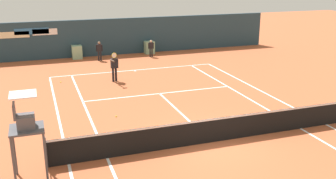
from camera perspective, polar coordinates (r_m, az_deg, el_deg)
name	(u,v)px	position (r m, az deg, el deg)	size (l,w,h in m)	color
ground_plane	(206,136)	(15.41, 5.55, -6.82)	(80.00, 80.00, 0.01)	#B25633
tennis_net	(213,130)	(14.74, 6.54, -5.86)	(12.10, 0.10, 1.07)	#4C4C51
sponsor_back_wall	(116,37)	(30.15, -7.62, 7.59)	(25.00, 1.02, 2.75)	#233D4C
umpire_chair	(26,125)	(12.40, -20.11, -4.89)	(1.00, 1.00, 2.78)	#47474C
player_on_baseline	(114,65)	(22.70, -7.88, 3.52)	(0.52, 0.76, 1.83)	black
ball_kid_centre_post	(151,47)	(29.11, -2.50, 6.21)	(0.43, 0.18, 1.28)	black
ball_kid_right_post	(99,50)	(28.26, -10.02, 5.76)	(0.46, 0.19, 1.39)	black
tennis_ball_mid_court	(61,82)	(23.33, -15.44, 1.06)	(0.07, 0.07, 0.07)	#CCE033
tennis_ball_by_sideline	(116,116)	(17.41, -7.61, -3.91)	(0.07, 0.07, 0.07)	#CCE033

